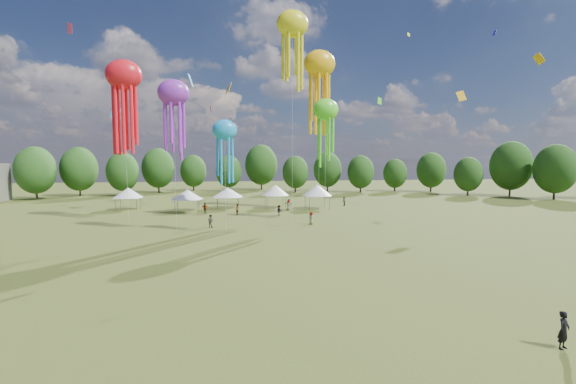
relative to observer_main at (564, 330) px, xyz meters
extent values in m
plane|color=#384416|center=(-9.10, 0.59, -0.86)|extent=(300.00, 300.00, 0.00)
imported|color=black|center=(0.00, 0.00, 0.00)|extent=(0.74, 0.63, 1.72)
imported|color=gray|center=(-16.83, 35.16, -0.02)|extent=(1.02, 0.94, 1.68)
imported|color=gray|center=(-4.14, 50.84, 0.03)|extent=(0.68, 0.94, 1.77)
imported|color=gray|center=(7.33, 55.61, -0.02)|extent=(0.64, 0.82, 1.68)
imported|color=gray|center=(-6.64, 44.66, -0.05)|extent=(1.20, 1.07, 1.61)
imported|color=gray|center=(-18.17, 48.49, 0.05)|extent=(1.10, 0.53, 1.81)
imported|color=gray|center=(-3.80, 52.50, 0.03)|extent=(1.58, 1.49, 1.78)
imported|color=gray|center=(-13.11, 46.31, 0.04)|extent=(0.65, 0.77, 1.79)
imported|color=gray|center=(-3.56, 35.63, -0.03)|extent=(0.71, 0.91, 1.66)
cylinder|color=#47474C|center=(-33.38, 54.52, 0.15)|extent=(0.08, 0.08, 2.02)
cylinder|color=#47474C|center=(-33.38, 57.97, 0.15)|extent=(0.08, 0.08, 2.02)
cylinder|color=#47474C|center=(-29.93, 54.52, 0.15)|extent=(0.08, 0.08, 2.02)
cylinder|color=#47474C|center=(-29.93, 57.97, 0.15)|extent=(0.08, 0.08, 2.02)
cube|color=white|center=(-31.66, 56.24, 1.21)|extent=(3.85, 3.85, 0.10)
cone|color=white|center=(-31.66, 56.24, 2.13)|extent=(5.00, 5.00, 1.73)
cylinder|color=#47474C|center=(-23.14, 51.02, 0.10)|extent=(0.08, 0.08, 1.91)
cylinder|color=#47474C|center=(-23.14, 54.70, 0.10)|extent=(0.08, 0.08, 1.91)
cylinder|color=#47474C|center=(-19.46, 51.02, 0.10)|extent=(0.08, 0.08, 1.91)
cylinder|color=#47474C|center=(-19.46, 54.70, 0.10)|extent=(0.08, 0.08, 1.91)
cube|color=white|center=(-21.30, 52.86, 1.10)|extent=(4.09, 4.09, 0.10)
cone|color=white|center=(-21.30, 52.86, 1.97)|extent=(5.31, 5.31, 1.64)
cylinder|color=#47474C|center=(-16.33, 53.47, 0.12)|extent=(0.08, 0.08, 1.97)
cylinder|color=#47474C|center=(-16.33, 57.22, 0.12)|extent=(0.08, 0.08, 1.97)
cylinder|color=#47474C|center=(-12.58, 53.47, 0.12)|extent=(0.08, 0.08, 1.97)
cylinder|color=#47474C|center=(-12.58, 57.22, 0.12)|extent=(0.08, 0.08, 1.97)
cube|color=white|center=(-14.45, 55.34, 1.16)|extent=(4.15, 4.15, 0.10)
cone|color=white|center=(-14.45, 55.34, 2.05)|extent=(5.39, 5.39, 1.68)
cylinder|color=#47474C|center=(-7.66, 52.66, 0.26)|extent=(0.08, 0.08, 2.24)
cylinder|color=#47474C|center=(-7.66, 56.00, 0.26)|extent=(0.08, 0.08, 2.24)
cylinder|color=#47474C|center=(-4.32, 52.66, 0.26)|extent=(0.08, 0.08, 2.24)
cylinder|color=#47474C|center=(-4.32, 56.00, 0.26)|extent=(0.08, 0.08, 2.24)
cube|color=white|center=(-5.99, 54.33, 1.43)|extent=(3.74, 3.74, 0.10)
cone|color=white|center=(-5.99, 54.33, 2.44)|extent=(4.86, 4.86, 1.92)
cylinder|color=#47474C|center=(-0.60, 50.14, 0.28)|extent=(0.08, 0.08, 2.29)
cylinder|color=#47474C|center=(-0.60, 53.73, 0.28)|extent=(0.08, 0.08, 2.29)
cylinder|color=#47474C|center=(2.99, 50.14, 0.28)|extent=(0.08, 0.08, 2.29)
cylinder|color=#47474C|center=(2.99, 53.73, 0.28)|extent=(0.08, 0.08, 2.29)
cube|color=white|center=(1.19, 51.94, 1.48)|extent=(3.99, 3.99, 0.10)
cone|color=white|center=(1.19, 51.94, 2.51)|extent=(5.19, 5.19, 1.96)
ellipsoid|color=purple|center=(-20.76, 32.93, 15.59)|extent=(3.65, 2.56, 3.11)
cylinder|color=beige|center=(-20.76, 32.93, 7.37)|extent=(0.03, 0.03, 16.45)
ellipsoid|color=yellow|center=(-5.61, 38.62, 26.20)|extent=(4.35, 3.04, 3.70)
cylinder|color=beige|center=(-5.61, 38.62, 12.67)|extent=(0.03, 0.03, 27.06)
ellipsoid|color=#58F227|center=(-0.80, 38.91, 14.84)|extent=(3.63, 2.54, 3.08)
cylinder|color=beige|center=(-0.80, 38.91, 6.99)|extent=(0.03, 0.03, 15.70)
ellipsoid|color=red|center=(-28.69, 43.37, 19.63)|extent=(4.95, 3.46, 4.21)
cylinder|color=beige|center=(-28.69, 43.37, 9.38)|extent=(0.03, 0.03, 20.49)
ellipsoid|color=#1C9BF0|center=(-14.90, 31.00, 11.19)|extent=(2.86, 2.00, 2.43)
cylinder|color=beige|center=(-14.90, 31.00, 5.16)|extent=(0.03, 0.03, 12.05)
ellipsoid|color=#FEB70F|center=(1.40, 51.54, 24.33)|extent=(5.51, 3.85, 4.68)
cylinder|color=beige|center=(1.40, 51.54, 11.74)|extent=(0.03, 0.03, 25.19)
cube|color=#FEB70F|center=(-14.02, 63.00, 21.76)|extent=(1.32, 2.53, 2.47)
cube|color=yellow|center=(18.06, 52.45, 30.35)|extent=(0.75, 0.50, 0.89)
cube|color=#1C25FE|center=(-3.62, 51.35, 12.57)|extent=(0.78, 1.50, 1.47)
cube|color=#FEB70F|center=(21.16, 25.87, 19.41)|extent=(0.71, 1.19, 1.34)
cube|color=#1C9BF0|center=(-21.01, 61.12, 22.73)|extent=(0.99, 1.94, 2.44)
cube|color=#E1426F|center=(-34.40, 40.40, 24.63)|extent=(0.96, 1.04, 1.52)
cube|color=#FEB70F|center=(26.21, 48.42, 19.02)|extent=(1.78, 0.70, 2.06)
cube|color=#58F227|center=(18.75, 66.86, 20.79)|extent=(1.18, 0.71, 1.63)
cube|color=#1C25FE|center=(19.75, 31.79, 24.16)|extent=(0.38, 0.75, 0.79)
cube|color=#1C9BF0|center=(-33.39, 56.84, 15.98)|extent=(1.76, 0.59, 2.07)
cube|color=#E1426F|center=(-17.19, 55.15, 16.82)|extent=(0.29, 1.37, 1.54)
cylinder|color=#38281C|center=(-56.27, 78.77, 0.82)|extent=(0.44, 0.44, 3.36)
ellipsoid|color=#224717|center=(-56.27, 78.77, 5.65)|extent=(8.40, 8.40, 10.51)
cylinder|color=#38281C|center=(-49.78, 86.08, 0.85)|extent=(0.44, 0.44, 3.41)
ellipsoid|color=#224717|center=(-49.78, 86.08, 5.75)|extent=(8.53, 8.53, 10.66)
cylinder|color=#38281C|center=(-39.69, 85.61, 0.67)|extent=(0.44, 0.44, 3.07)
ellipsoid|color=#224717|center=(-39.69, 85.61, 5.08)|extent=(7.66, 7.66, 9.58)
cylinder|color=#38281C|center=(-32.61, 93.92, 0.86)|extent=(0.44, 0.44, 3.43)
ellipsoid|color=#224717|center=(-32.61, 93.92, 5.79)|extent=(8.58, 8.58, 10.73)
cylinder|color=#38281C|center=(-23.85, 99.54, 0.61)|extent=(0.44, 0.44, 2.95)
ellipsoid|color=#224717|center=(-23.85, 99.54, 4.85)|extent=(7.37, 7.37, 9.21)
cylinder|color=#38281C|center=(-13.79, 95.65, 0.59)|extent=(0.44, 0.44, 2.89)
ellipsoid|color=#224717|center=(-13.79, 95.65, 4.75)|extent=(7.23, 7.23, 9.04)
cylinder|color=#38281C|center=(-4.18, 100.08, 1.06)|extent=(0.44, 0.44, 3.84)
ellipsoid|color=#224717|center=(-4.18, 100.08, 6.58)|extent=(9.60, 9.60, 11.99)
cylinder|color=#38281C|center=(4.09, 89.03, 0.56)|extent=(0.44, 0.44, 2.84)
ellipsoid|color=#224717|center=(4.09, 89.03, 4.65)|extent=(7.11, 7.11, 8.89)
cylinder|color=#38281C|center=(13.83, 91.62, 0.72)|extent=(0.44, 0.44, 3.16)
ellipsoid|color=#224717|center=(13.83, 91.62, 5.27)|extent=(7.91, 7.91, 9.88)
cylinder|color=#38281C|center=(21.60, 85.87, 0.58)|extent=(0.44, 0.44, 2.88)
ellipsoid|color=#224717|center=(21.60, 85.87, 4.73)|extent=(7.21, 7.21, 9.01)
cylinder|color=#38281C|center=(32.42, 87.83, 0.46)|extent=(0.44, 0.44, 2.63)
ellipsoid|color=#224717|center=(32.42, 87.83, 4.24)|extent=(6.57, 6.57, 8.22)
cylinder|color=#38281C|center=(41.42, 84.32, 0.70)|extent=(0.44, 0.44, 3.13)
ellipsoid|color=#224717|center=(41.42, 84.32, 5.20)|extent=(7.81, 7.81, 9.77)
cylinder|color=#38281C|center=(44.55, 72.40, 0.50)|extent=(0.44, 0.44, 2.72)
ellipsoid|color=#224717|center=(44.55, 72.40, 4.41)|extent=(6.80, 6.80, 8.50)
cylinder|color=#38281C|center=(53.87, 69.51, 1.05)|extent=(0.44, 0.44, 3.81)
ellipsoid|color=#224717|center=(53.87, 69.51, 6.52)|extent=(9.52, 9.52, 11.90)
cylinder|color=#38281C|center=(57.48, 60.38, 0.90)|extent=(0.44, 0.44, 3.51)
ellipsoid|color=#224717|center=(57.48, 60.38, 5.94)|extent=(8.78, 8.78, 10.97)
camera|label=1|loc=(-14.96, -14.56, 7.56)|focal=24.09mm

